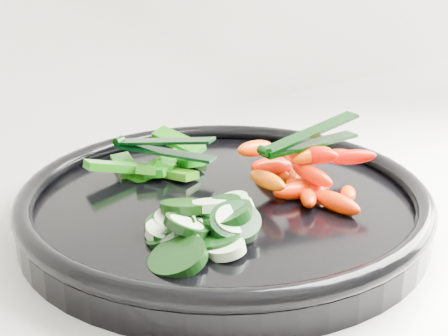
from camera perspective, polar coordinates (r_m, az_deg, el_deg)
veggie_tray at (r=0.58m, az=0.00°, el=-3.22°), size 0.49×0.49×0.04m
cucumber_pile at (r=0.50m, az=-2.61°, el=-5.41°), size 0.13×0.11×0.04m
carrot_pile at (r=0.59m, az=7.09°, el=-0.51°), size 0.13×0.16×0.06m
pepper_pile at (r=0.64m, az=-6.09°, el=0.40°), size 0.14×0.12×0.04m
tong_carrot at (r=0.58m, az=7.66°, el=2.63°), size 0.11×0.02×0.02m
tong_pepper at (r=0.64m, az=-5.78°, el=1.99°), size 0.07×0.11×0.02m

